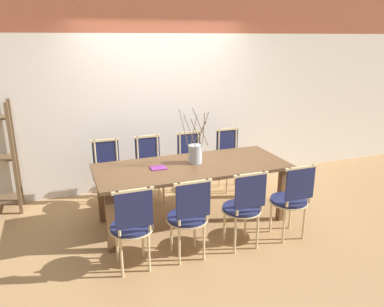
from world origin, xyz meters
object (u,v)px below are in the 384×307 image
Objects in this scene: vase_centerpiece at (195,153)px; book_stack at (158,168)px; dining_table at (192,172)px; chair_far_center at (192,161)px; chair_near_center at (244,206)px.

book_stack is (-0.49, -0.05, -0.12)m from vase_centerpiece.
dining_table is 2.56× the size of chair_far_center.
book_stack is at bearing 130.90° from chair_near_center.
chair_far_center is (0.30, 0.81, -0.14)m from dining_table.
book_stack is at bearing 47.39° from chair_far_center.
dining_table is 12.72× the size of book_stack.
chair_near_center is 1.61m from chair_far_center.
vase_centerpiece is (0.07, 0.07, 0.22)m from dining_table.
vase_centerpiece reaches higher than chair_near_center.
chair_near_center is at bearing -75.31° from vase_centerpiece.
book_stack is at bearing -174.66° from vase_centerpiece.
dining_table is at bearing 69.87° from chair_far_center.
book_stack is (-0.72, -0.78, 0.24)m from chair_far_center.
chair_near_center is 1.13m from book_stack.
chair_far_center is at bearing 69.87° from dining_table.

